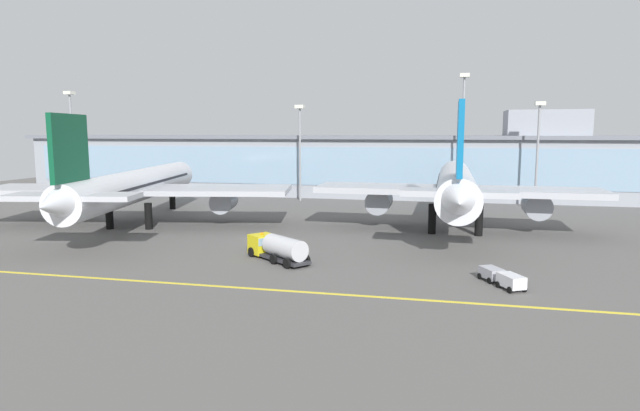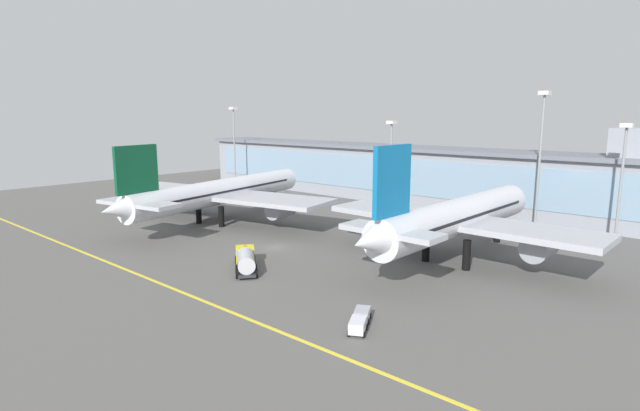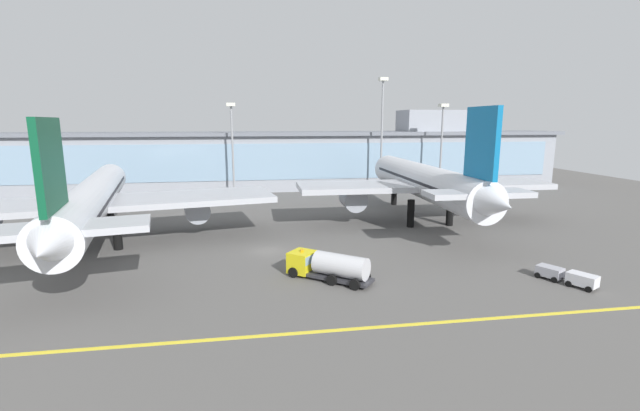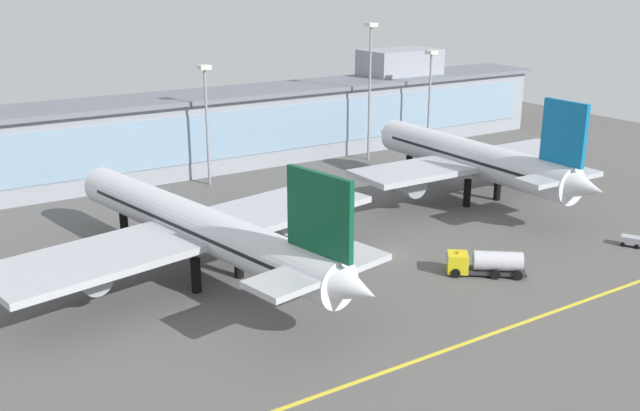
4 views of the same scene
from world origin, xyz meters
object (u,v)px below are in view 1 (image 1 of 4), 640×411
(airliner_near_right, at_px, (456,187))
(apron_light_mast_west, at_px, (463,121))
(apron_light_mast_centre, at_px, (72,128))
(apron_light_mast_far_east, at_px, (300,137))
(airliner_near_left, at_px, (136,187))
(baggage_tug_near, at_px, (502,277))
(apron_light_mast_east, at_px, (538,137))
(fuel_tanker_truck, at_px, (277,247))

(airliner_near_right, height_order, apron_light_mast_west, apron_light_mast_west)
(apron_light_mast_west, bearing_deg, apron_light_mast_centre, -178.43)
(apron_light_mast_west, xyz_separation_m, apron_light_mast_centre, (-84.45, -2.31, -1.16))
(apron_light_mast_centre, distance_m, apron_light_mast_far_east, 52.01)
(airliner_near_left, relative_size, apron_light_mast_west, 2.13)
(airliner_near_left, bearing_deg, airliner_near_right, -94.04)
(airliner_near_left, xyz_separation_m, airliner_near_right, (47.62, 5.77, 0.54))
(airliner_near_left, bearing_deg, baggage_tug_near, -124.27)
(airliner_near_right, relative_size, apron_light_mast_west, 1.88)
(airliner_near_right, bearing_deg, baggage_tug_near, -171.86)
(apron_light_mast_west, bearing_deg, airliner_near_left, -144.83)
(apron_light_mast_far_east, bearing_deg, apron_light_mast_west, -0.72)
(apron_light_mast_east, bearing_deg, airliner_near_left, -151.97)
(airliner_near_left, height_order, baggage_tug_near, airliner_near_left)
(airliner_near_left, distance_m, fuel_tanker_truck, 32.94)
(fuel_tanker_truck, bearing_deg, airliner_near_left, 6.71)
(apron_light_mast_east, relative_size, apron_light_mast_far_east, 1.00)
(airliner_near_right, xyz_separation_m, apron_light_mast_west, (1.59, 28.90, 9.91))
(fuel_tanker_truck, bearing_deg, apron_light_mast_east, -86.33)
(fuel_tanker_truck, bearing_deg, apron_light_mast_west, -74.11)
(fuel_tanker_truck, relative_size, apron_light_mast_west, 0.34)
(baggage_tug_near, bearing_deg, apron_light_mast_centre, -150.65)
(airliner_near_right, xyz_separation_m, apron_light_mast_centre, (-82.86, 26.59, 8.75))
(airliner_near_right, relative_size, apron_light_mast_east, 2.39)
(airliner_near_right, xyz_separation_m, fuel_tanker_truck, (-19.83, -22.89, -4.97))
(fuel_tanker_truck, distance_m, apron_light_mast_centre, 81.30)
(apron_light_mast_east, bearing_deg, fuel_tanker_truck, -124.69)
(apron_light_mast_west, distance_m, apron_light_mast_centre, 84.49)
(fuel_tanker_truck, height_order, apron_light_mast_west, apron_light_mast_west)
(airliner_near_left, distance_m, apron_light_mast_far_east, 39.53)
(baggage_tug_near, height_order, apron_light_mast_centre, apron_light_mast_centre)
(airliner_near_left, bearing_deg, apron_light_mast_far_east, -36.35)
(fuel_tanker_truck, distance_m, apron_light_mast_far_east, 54.66)
(apron_light_mast_centre, relative_size, apron_light_mast_far_east, 1.17)
(airliner_near_left, xyz_separation_m, apron_light_mast_east, (62.76, 33.40, 7.39))
(baggage_tug_near, bearing_deg, apron_light_mast_far_east, -177.24)
(airliner_near_left, relative_size, apron_light_mast_east, 2.72)
(airliner_near_right, xyz_separation_m, apron_light_mast_east, (15.14, 27.64, 6.85))
(airliner_near_left, bearing_deg, apron_light_mast_east, -72.92)
(airliner_near_left, height_order, apron_light_mast_centre, apron_light_mast_centre)
(airliner_near_left, height_order, apron_light_mast_east, apron_light_mast_east)
(baggage_tug_near, distance_m, apron_light_mast_west, 58.95)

